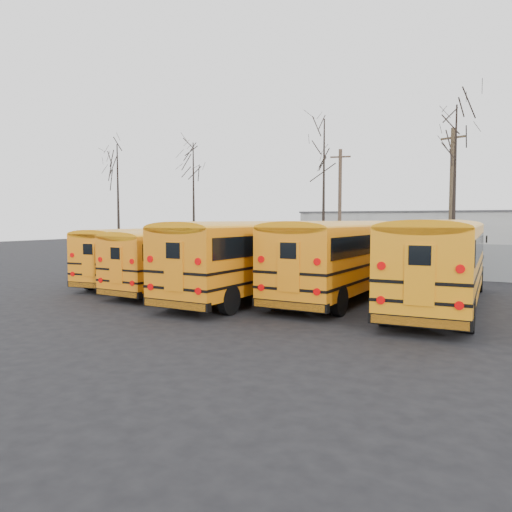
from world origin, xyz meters
The scene contains 14 objects.
ground centered at (0.00, 0.00, 0.00)m, with size 120.00×120.00×0.00m, color black.
fence centered at (0.00, 12.00, 1.00)m, with size 40.00×0.04×2.00m, color gray.
distant_building centered at (2.00, 32.00, 2.00)m, with size 22.00×8.00×4.00m, color #B9BAB4.
bus_a centered at (-7.28, 3.07, 1.71)m, with size 3.38×10.63×2.93m.
bus_b centered at (-3.74, 1.80, 1.69)m, with size 3.14×10.48×2.89m.
bus_c centered at (-0.01, 1.10, 1.94)m, with size 3.26×11.96×3.32m.
bus_d centered at (3.41, 2.72, 1.95)m, with size 3.18×11.99×3.33m.
bus_e centered at (7.34, 1.99, 1.98)m, with size 3.16×12.18×3.38m.
utility_pole_left centered at (-2.11, 19.13, 4.43)m, with size 1.53×0.39×8.63m.
utility_pole_right centered at (6.14, 16.22, 4.65)m, with size 1.54×0.72×9.05m.
tree_0 centered at (-19.15, 13.62, 4.73)m, with size 0.26×0.26×9.45m, color black.
tree_1 centered at (-13.61, 16.39, 4.78)m, with size 0.26×0.26×9.55m, color black.
tree_2 centered at (-1.39, 13.54, 4.91)m, with size 0.26×0.26×9.83m, color black.
tree_3 centered at (6.38, 15.56, 5.16)m, with size 0.26×0.26×10.32m, color black.
Camera 1 is at (9.81, -17.52, 3.32)m, focal length 35.00 mm.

